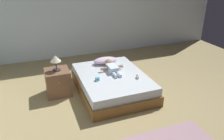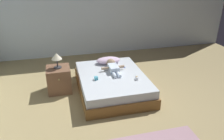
% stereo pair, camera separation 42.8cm
% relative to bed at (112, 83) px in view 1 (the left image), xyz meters
% --- Properties ---
extents(ground_plane, '(8.00, 8.00, 0.00)m').
position_rel_bed_xyz_m(ground_plane, '(0.16, -0.70, -0.18)').
color(ground_plane, tan).
extents(wall_behind_bed, '(8.00, 0.12, 2.53)m').
position_rel_bed_xyz_m(wall_behind_bed, '(0.16, 2.30, 1.09)').
color(wall_behind_bed, silver).
rests_on(wall_behind_bed, ground_plane).
extents(bed, '(1.31, 1.73, 0.36)m').
position_rel_bed_xyz_m(bed, '(0.00, 0.00, 0.00)').
color(bed, brown).
rests_on(bed, ground_plane).
extents(pillow, '(0.52, 0.29, 0.14)m').
position_rel_bed_xyz_m(pillow, '(0.07, 0.59, 0.25)').
color(pillow, silver).
rests_on(pillow, bed).
extents(baby, '(0.48, 0.65, 0.18)m').
position_rel_bed_xyz_m(baby, '(0.07, 0.22, 0.25)').
color(baby, '#D1E3F8').
rests_on(baby, bed).
extents(toothbrush, '(0.07, 0.12, 0.02)m').
position_rel_bed_xyz_m(toothbrush, '(0.31, 0.30, 0.19)').
color(toothbrush, blue).
rests_on(toothbrush, bed).
extents(nightstand, '(0.45, 0.48, 0.50)m').
position_rel_bed_xyz_m(nightstand, '(-1.02, 0.27, 0.07)').
color(nightstand, brown).
rests_on(nightstand, ground_plane).
extents(lamp, '(0.20, 0.20, 0.30)m').
position_rel_bed_xyz_m(lamp, '(-1.02, 0.27, 0.54)').
color(lamp, '#333338').
rests_on(lamp, nightstand).
extents(toy_block, '(0.07, 0.07, 0.06)m').
position_rel_bed_xyz_m(toy_block, '(-0.34, -0.14, 0.21)').
color(toy_block, '#4BB2CD').
rests_on(toy_block, bed).
extents(baby_bottle, '(0.07, 0.10, 0.08)m').
position_rel_bed_xyz_m(baby_bottle, '(0.40, -0.31, 0.22)').
color(baby_bottle, white).
rests_on(baby_bottle, bed).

